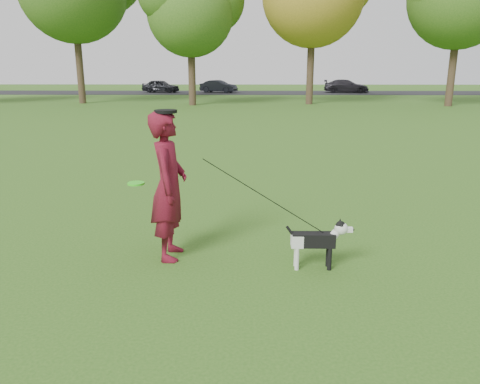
{
  "coord_description": "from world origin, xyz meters",
  "views": [
    {
      "loc": [
        -0.3,
        -6.56,
        2.64
      ],
      "look_at": [
        -0.4,
        -0.35,
        0.95
      ],
      "focal_mm": 35.0,
      "sensor_mm": 36.0,
      "label": 1
    }
  ],
  "objects_px": {
    "car_mid": "(219,86)",
    "car_right": "(346,86)",
    "car_left": "(161,86)",
    "dog": "(319,239)",
    "man": "(169,186)"
  },
  "relations": [
    {
      "from": "car_mid",
      "to": "car_right",
      "type": "bearing_deg",
      "value": -70.15
    },
    {
      "from": "car_left",
      "to": "dog",
      "type": "bearing_deg",
      "value": -151.88
    },
    {
      "from": "car_mid",
      "to": "car_right",
      "type": "height_order",
      "value": "car_right"
    },
    {
      "from": "man",
      "to": "car_mid",
      "type": "height_order",
      "value": "man"
    },
    {
      "from": "man",
      "to": "car_right",
      "type": "xyz_separation_m",
      "value": [
        10.68,
        40.37,
        -0.39
      ]
    },
    {
      "from": "car_mid",
      "to": "car_right",
      "type": "xyz_separation_m",
      "value": [
        12.39,
        0.0,
        0.03
      ]
    },
    {
      "from": "car_mid",
      "to": "dog",
      "type": "bearing_deg",
      "value": -154.9
    },
    {
      "from": "man",
      "to": "dog",
      "type": "xyz_separation_m",
      "value": [
        2.03,
        -0.37,
        -0.61
      ]
    },
    {
      "from": "dog",
      "to": "car_right",
      "type": "distance_m",
      "value": 41.65
    },
    {
      "from": "man",
      "to": "car_mid",
      "type": "bearing_deg",
      "value": 2.47
    },
    {
      "from": "car_left",
      "to": "car_right",
      "type": "distance_m",
      "value": 18.06
    },
    {
      "from": "car_left",
      "to": "car_right",
      "type": "bearing_deg",
      "value": -74.88
    },
    {
      "from": "car_mid",
      "to": "car_right",
      "type": "distance_m",
      "value": 12.39
    },
    {
      "from": "man",
      "to": "car_left",
      "type": "bearing_deg",
      "value": 10.39
    },
    {
      "from": "dog",
      "to": "car_mid",
      "type": "relative_size",
      "value": 0.25
    }
  ]
}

